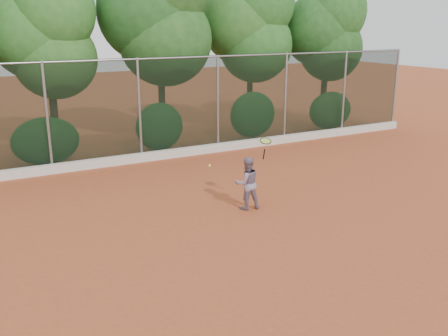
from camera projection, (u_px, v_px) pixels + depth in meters
name	position (u px, v px, depth m)	size (l,w,h in m)	color
ground	(245.00, 231.00, 11.44)	(80.00, 80.00, 0.00)	#A24826
concrete_curb	(143.00, 157.00, 17.15)	(24.00, 0.20, 0.30)	beige
tennis_player	(247.00, 183.00, 12.64)	(0.67, 0.52, 1.37)	slate
chainlink_fence	(139.00, 107.00, 16.83)	(24.09, 0.09, 3.50)	black
foliage_backdrop	(102.00, 29.00, 17.54)	(23.70, 3.63, 7.55)	#422B19
tennis_racket	(265.00, 143.00, 12.45)	(0.36, 0.35, 0.56)	black
tennis_ball_in_flight	(210.00, 166.00, 11.81)	(0.06, 0.06, 0.06)	yellow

